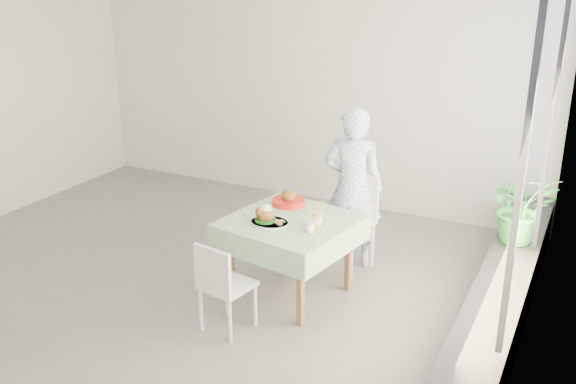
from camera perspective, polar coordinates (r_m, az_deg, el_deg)
The scene contains 14 objects.
floor at distance 6.39m, azimuth -8.09°, elevation -7.34°, with size 6.00×6.00×0.00m, color #5E5C59.
wall_back at distance 8.00m, azimuth 1.66°, elevation 9.06°, with size 6.00×0.02×2.80m, color silver.
wall_right at distance 4.87m, azimuth 21.56°, elevation 0.53°, with size 0.02×5.00×2.80m, color silver.
window_pane at distance 4.80m, azimuth 21.58°, elevation 3.40°, with size 0.01×4.80×2.18m, color #D1E0F9.
window_ledge at distance 5.35m, azimuth 17.85°, elevation -10.83°, with size 0.40×4.80×0.50m, color black.
cafe_table at distance 5.78m, azimuth 0.22°, elevation -5.07°, with size 1.20×1.20×0.74m.
chair_far at distance 6.39m, azimuth 5.20°, elevation -4.26°, with size 0.54×0.54×0.96m.
chair_near at distance 5.39m, azimuth -5.45°, elevation -9.76°, with size 0.43×0.43×0.79m.
diner at distance 6.31m, azimuth 5.80°, elevation 0.42°, with size 0.59×0.39×1.62m, color #89AADB.
main_dish at distance 5.57m, azimuth -1.84°, elevation -2.25°, with size 0.34×0.34×0.18m.
juice_cup_orange at distance 5.51m, azimuth 2.56°, elevation -2.44°, with size 0.10×0.10×0.29m.
juice_cup_lemonade at distance 5.40m, azimuth 1.95°, elevation -3.01°, with size 0.09×0.09×0.25m.
second_dish at distance 6.01m, azimuth 0.06°, elevation -0.73°, with size 0.31×0.31×0.15m.
potted_plant at distance 6.08m, azimuth 20.01°, elevation -1.33°, with size 0.58×0.50×0.65m, color #287A31.
Camera 1 is at (3.32, -4.63, 2.89)m, focal length 40.00 mm.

